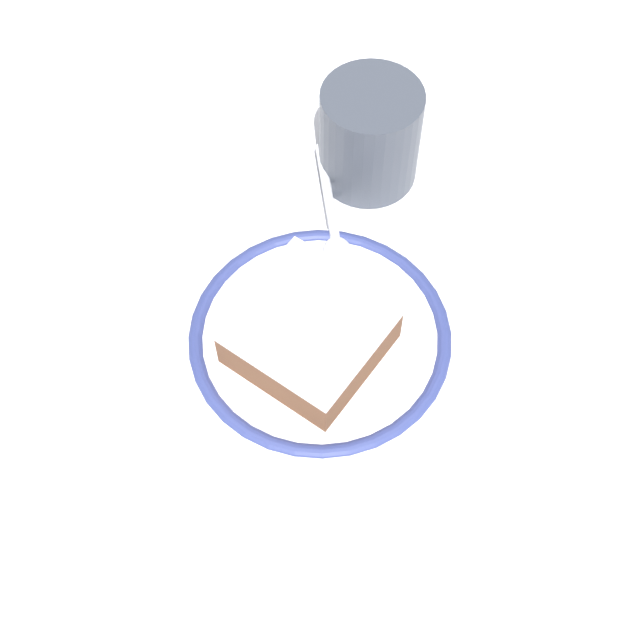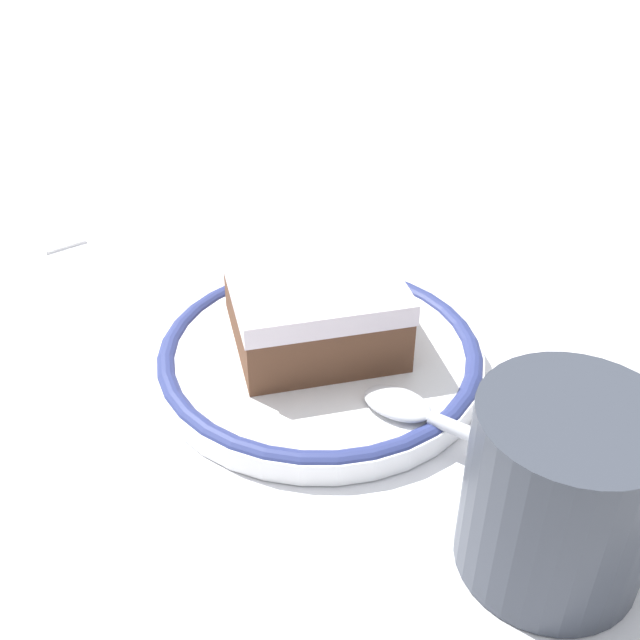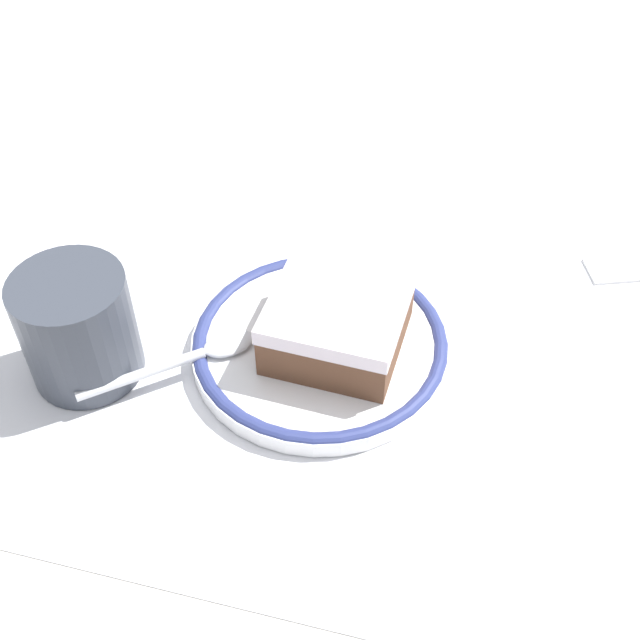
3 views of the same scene
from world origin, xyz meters
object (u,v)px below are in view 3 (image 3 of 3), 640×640
object	(u,v)px
plate	(320,344)
spoon	(195,355)
cup	(80,334)
cake_slice	(338,321)
sugar_packet	(619,267)

from	to	relation	value
plate	spoon	size ratio (longest dim) A/B	1.72
plate	cup	bearing A→B (deg)	-160.62
cake_slice	sugar_packet	distance (m)	0.25
cup	sugar_packet	size ratio (longest dim) A/B	1.63
plate	spoon	xyz separation A→B (m)	(-0.08, -0.04, 0.01)
plate	cup	distance (m)	0.17
plate	sugar_packet	distance (m)	0.25
spoon	cup	xyz separation A→B (m)	(-0.07, -0.02, 0.02)
cup	plate	bearing A→B (deg)	19.38
cup	sugar_packet	distance (m)	0.42
spoon	cake_slice	bearing A→B (deg)	23.00
sugar_packet	cake_slice	bearing A→B (deg)	-143.95
plate	cup	size ratio (longest dim) A/B	2.24
spoon	cup	bearing A→B (deg)	-168.46
plate	cake_slice	xyz separation A→B (m)	(0.01, 0.00, 0.03)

